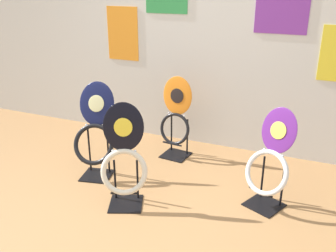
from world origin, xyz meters
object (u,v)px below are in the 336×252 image
at_px(toilet_seat_display_navy_moon, 95,133).
at_px(toilet_seat_display_purple_note, 269,165).
at_px(toilet_seat_display_orange_sun, 176,119).
at_px(toilet_seat_display_jazz_black, 124,161).

height_order(toilet_seat_display_navy_moon, toilet_seat_display_purple_note, toilet_seat_display_navy_moon).
relative_size(toilet_seat_display_orange_sun, toilet_seat_display_purple_note, 1.03).
relative_size(toilet_seat_display_jazz_black, toilet_seat_display_purple_note, 1.05).
height_order(toilet_seat_display_jazz_black, toilet_seat_display_orange_sun, toilet_seat_display_jazz_black).
height_order(toilet_seat_display_jazz_black, toilet_seat_display_purple_note, toilet_seat_display_jazz_black).
bearing_deg(toilet_seat_display_navy_moon, toilet_seat_display_purple_note, 3.88).
bearing_deg(toilet_seat_display_navy_moon, toilet_seat_display_jazz_black, -34.32).
distance_m(toilet_seat_display_jazz_black, toilet_seat_display_navy_moon, 0.62).
height_order(toilet_seat_display_jazz_black, toilet_seat_display_navy_moon, toilet_seat_display_navy_moon).
xyz_separation_m(toilet_seat_display_jazz_black, toilet_seat_display_orange_sun, (0.04, 1.05, 0.01)).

